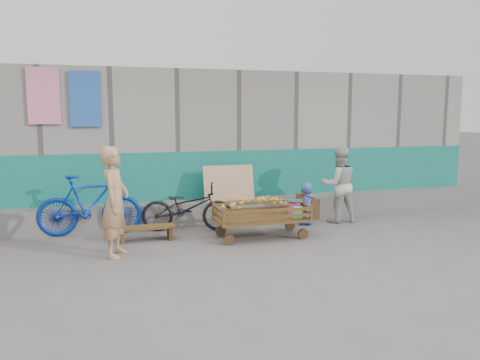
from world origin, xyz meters
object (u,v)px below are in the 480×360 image
object	(u,v)px
vendor_man	(115,202)
child	(306,204)
banana_cart	(260,209)
bicycle_dark	(188,207)
bicycle_blue	(90,205)
woman	(339,185)
bench	(146,230)

from	to	relation	value
vendor_man	child	xyz separation A→B (m)	(3.59, 1.04, -0.42)
banana_cart	bicycle_dark	xyz separation A→B (m)	(-1.11, 0.83, -0.06)
vendor_man	bicycle_blue	bearing A→B (deg)	33.74
banana_cart	woman	world-z (taller)	woman
bench	vendor_man	distance (m)	1.12
child	woman	bearing A→B (deg)	-174.34
bench	vendor_man	bearing A→B (deg)	-124.11
banana_cart	bicycle_dark	size ratio (longest dim) A/B	1.04
vendor_man	woman	bearing A→B (deg)	-58.20
child	bicycle_dark	world-z (taller)	bicycle_dark
woman	vendor_man	bearing A→B (deg)	18.45
bicycle_blue	bench	bearing A→B (deg)	-121.70
woman	child	size ratio (longest dim) A/B	1.81
vendor_man	bicycle_dark	size ratio (longest dim) A/B	0.99
bench	vendor_man	xyz separation A→B (m)	(-0.51, -0.76, 0.65)
bench	child	world-z (taller)	child
bicycle_dark	bicycle_blue	distance (m)	1.72
bicycle_dark	child	bearing A→B (deg)	-79.93
banana_cart	child	bearing A→B (deg)	29.27
vendor_man	bicycle_dark	distance (m)	1.82
child	bicycle_dark	size ratio (longest dim) A/B	0.50
bench	bicycle_blue	xyz separation A→B (m)	(-0.92, 0.65, 0.36)
bench	woman	distance (m)	3.84
bench	bicycle_dark	distance (m)	0.95
bicycle_blue	bicycle_dark	bearing A→B (deg)	-92.86
bicycle_dark	bicycle_blue	world-z (taller)	bicycle_blue
woman	bicycle_blue	xyz separation A→B (m)	(-4.70, 0.33, -0.21)
child	banana_cart	bearing A→B (deg)	31.89
banana_cart	woman	distance (m)	2.02
vendor_man	bicycle_blue	distance (m)	1.49
bench	bicycle_blue	bearing A→B (deg)	144.74
banana_cart	bicycle_blue	world-z (taller)	bicycle_blue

